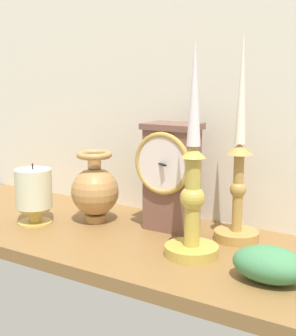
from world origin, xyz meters
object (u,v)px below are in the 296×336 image
object	(u,v)px
candlestick_tall_left	(193,192)
pillar_candle_front	(34,193)
brass_vase_bulbous	(95,189)
candlestick_tall_center	(238,178)
mantel_clock	(171,175)

from	to	relation	value
candlestick_tall_left	pillar_candle_front	xyz separation A→B (cm)	(-36.74, -1.34, -4.76)
candlestick_tall_left	brass_vase_bulbous	distance (cm)	27.59
candlestick_tall_left	candlestick_tall_center	size ratio (longest dim) A/B	0.95
candlestick_tall_left	pillar_candle_front	world-z (taller)	candlestick_tall_left
mantel_clock	candlestick_tall_left	bearing A→B (deg)	-45.79
mantel_clock	pillar_candle_front	distance (cm)	29.33
pillar_candle_front	candlestick_tall_left	bearing A→B (deg)	2.09
mantel_clock	brass_vase_bulbous	size ratio (longest dim) A/B	1.42
mantel_clock	pillar_candle_front	xyz separation A→B (cm)	(-26.30, -12.07, -4.76)
mantel_clock	brass_vase_bulbous	bearing A→B (deg)	-165.00
candlestick_tall_left	candlestick_tall_center	bearing A→B (deg)	73.18
brass_vase_bulbous	pillar_candle_front	size ratio (longest dim) A/B	1.18
candlestick_tall_center	pillar_candle_front	size ratio (longest dim) A/B	3.04
brass_vase_bulbous	pillar_candle_front	bearing A→B (deg)	-142.84
brass_vase_bulbous	pillar_candle_front	world-z (taller)	brass_vase_bulbous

